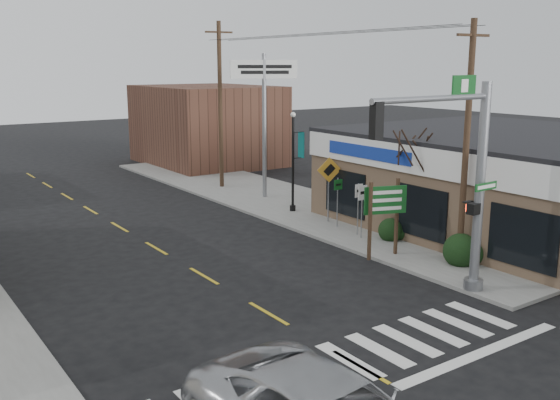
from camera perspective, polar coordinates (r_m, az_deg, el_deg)
ground at (r=15.67m, az=7.35°, el=-14.89°), size 140.00×140.00×0.00m
sidewalk_right at (r=30.52m, az=3.61°, el=-1.09°), size 6.00×38.00×0.13m
center_line at (r=21.76m, az=-6.98°, el=-6.90°), size 0.12×56.00×0.01m
crosswalk at (r=15.94m, az=6.35°, el=-14.36°), size 11.00×2.20×0.01m
thrift_store at (r=29.41m, az=20.78°, el=1.46°), size 12.00×14.00×4.00m
bldg_distant_right at (r=45.82m, az=-6.70°, el=6.83°), size 8.00×10.00×5.60m
traffic_signal_pole at (r=19.38m, az=16.50°, el=2.84°), size 5.29×0.39×6.70m
guide_sign at (r=23.06m, az=9.54°, el=-0.73°), size 1.65×0.14×2.89m
fire_hydrant at (r=24.23m, az=15.14°, el=-4.11°), size 0.19×0.19×0.61m
ped_crossing_sign at (r=28.04m, az=4.50°, el=2.01°), size 1.15×0.08×2.95m
lamp_post at (r=29.94m, az=1.28°, el=4.22°), size 0.62×0.49×4.78m
dance_center_sign at (r=32.95m, az=-1.46°, el=9.90°), size 3.55×0.22×7.54m
bare_tree at (r=24.93m, az=12.11°, el=5.60°), size 2.67×2.67×5.34m
shrub_front at (r=23.27m, az=16.20°, el=-4.49°), size 1.26×1.26×0.95m
shrub_back at (r=25.81m, az=10.07°, el=-2.75°), size 1.01×1.01×0.76m
utility_pole_near at (r=22.65m, az=16.68°, el=5.11°), size 1.48×0.22×8.51m
utility_pole_far at (r=36.02m, az=-5.49°, el=8.76°), size 1.62×0.24×9.34m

